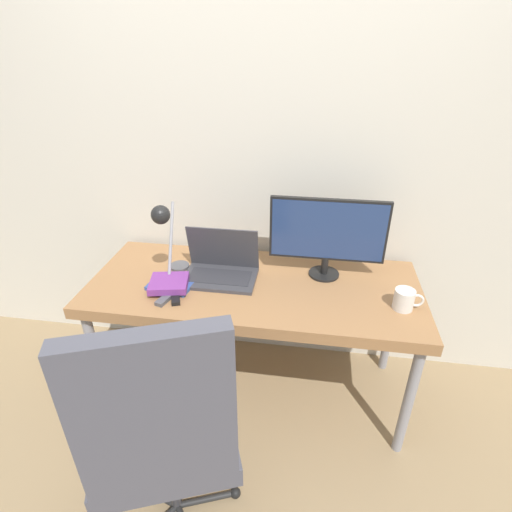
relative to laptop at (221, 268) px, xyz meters
name	(u,v)px	position (x,y,z in m)	size (l,w,h in m)	color
ground_plane	(244,437)	(0.18, -0.39, -0.80)	(12.00, 12.00, 0.00)	#937A56
wall_back	(266,155)	(0.18, 0.38, 0.50)	(8.00, 0.05, 2.60)	beige
desk	(254,293)	(0.18, -0.04, -0.12)	(1.70, 0.71, 0.74)	#996B42
laptop	(221,268)	(0.00, 0.00, 0.00)	(0.38, 0.25, 0.26)	#38383D
monitor	(328,233)	(0.54, 0.10, 0.19)	(0.59, 0.16, 0.43)	black
desk_lamp	(165,228)	(-0.25, -0.08, 0.25)	(0.11, 0.27, 0.43)	#4C4C51
office_chair	(162,432)	(-0.01, -0.88, -0.16)	(0.65, 0.60, 1.15)	black
book_stack	(169,284)	(-0.23, -0.15, -0.03)	(0.24, 0.21, 0.05)	#334C8C
tv_remote	(176,295)	(-0.18, -0.22, -0.04)	(0.09, 0.16, 0.02)	black
media_remote	(168,296)	(-0.21, -0.23, -0.04)	(0.09, 0.17, 0.02)	#4C4C51
mug	(405,299)	(0.90, -0.15, 0.00)	(0.14, 0.09, 0.10)	silver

